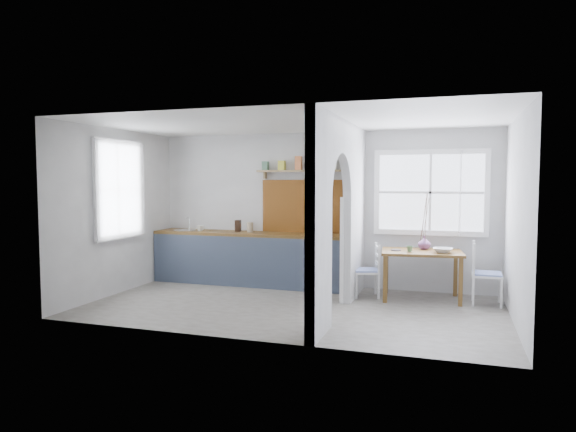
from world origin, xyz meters
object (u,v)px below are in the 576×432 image
(chair_right, at_px, (487,274))
(vase, at_px, (424,243))
(chair_left, at_px, (366,270))
(kettle, at_px, (326,228))
(dining_table, at_px, (421,275))

(chair_right, bearing_deg, vase, 75.23)
(vase, bearing_deg, chair_left, -161.90)
(kettle, bearing_deg, vase, 5.28)
(chair_right, xyz_separation_m, kettle, (-2.46, 0.26, 0.57))
(chair_left, bearing_deg, kettle, -128.27)
(kettle, bearing_deg, dining_table, -2.29)
(dining_table, relative_size, chair_right, 1.30)
(dining_table, xyz_separation_m, chair_left, (-0.82, -0.07, 0.04))
(kettle, xyz_separation_m, vase, (1.56, -0.02, -0.18))
(dining_table, relative_size, vase, 5.85)
(kettle, distance_m, vase, 1.57)
(vase, bearing_deg, dining_table, -96.71)
(kettle, bearing_deg, chair_left, -16.15)
(chair_left, bearing_deg, dining_table, 78.67)
(dining_table, height_order, vase, vase)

